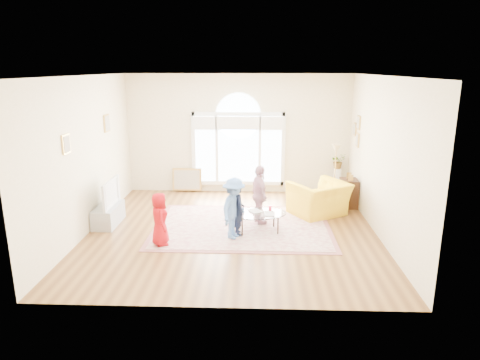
{
  "coord_description": "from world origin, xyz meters",
  "views": [
    {
      "loc": [
        0.49,
        -8.47,
        3.36
      ],
      "look_at": [
        0.15,
        0.3,
        1.04
      ],
      "focal_mm": 32.0,
      "sensor_mm": 36.0,
      "label": 1
    }
  ],
  "objects_px": {
    "area_rug": "(242,226)",
    "armchair": "(319,199)",
    "television": "(107,193)",
    "tv_console": "(108,215)",
    "coffee_table": "(259,214)"
  },
  "relations": [
    {
      "from": "tv_console",
      "to": "coffee_table",
      "type": "relative_size",
      "value": 0.79
    },
    {
      "from": "area_rug",
      "to": "coffee_table",
      "type": "distance_m",
      "value": 0.6
    },
    {
      "from": "area_rug",
      "to": "television",
      "type": "bearing_deg",
      "value": 178.98
    },
    {
      "from": "television",
      "to": "coffee_table",
      "type": "bearing_deg",
      "value": -6.01
    },
    {
      "from": "area_rug",
      "to": "coffee_table",
      "type": "bearing_deg",
      "value": -40.02
    },
    {
      "from": "area_rug",
      "to": "armchair",
      "type": "distance_m",
      "value": 1.99
    },
    {
      "from": "tv_console",
      "to": "area_rug",
      "type": "bearing_deg",
      "value": -1.02
    },
    {
      "from": "area_rug",
      "to": "coffee_table",
      "type": "xyz_separation_m",
      "value": [
        0.35,
        -0.29,
        0.39
      ]
    },
    {
      "from": "coffee_table",
      "to": "armchair",
      "type": "relative_size",
      "value": 1.06
    },
    {
      "from": "television",
      "to": "coffee_table",
      "type": "height_order",
      "value": "television"
    },
    {
      "from": "tv_console",
      "to": "television",
      "type": "bearing_deg",
      "value": 0.0
    },
    {
      "from": "tv_console",
      "to": "coffee_table",
      "type": "height_order",
      "value": "coffee_table"
    },
    {
      "from": "tv_console",
      "to": "television",
      "type": "xyz_separation_m",
      "value": [
        0.01,
        0.0,
        0.5
      ]
    },
    {
      "from": "television",
      "to": "tv_console",
      "type": "bearing_deg",
      "value": 180.0
    },
    {
      "from": "coffee_table",
      "to": "armchair",
      "type": "bearing_deg",
      "value": 29.73
    }
  ]
}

